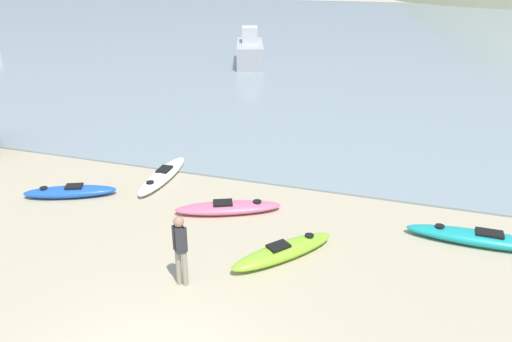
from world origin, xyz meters
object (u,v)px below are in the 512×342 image
object	(u,v)px
kayak_on_sand_2	(228,208)
moored_boat_0	(250,51)
kayak_on_sand_0	(481,238)
kayak_on_sand_4	(283,251)
kayak_on_sand_1	(163,175)
person_near_foreground	(180,247)
kayak_on_sand_3	(70,192)

from	to	relation	value
kayak_on_sand_2	moored_boat_0	xyz separation A→B (m)	(-6.02, 19.75, 0.73)
kayak_on_sand_0	kayak_on_sand_2	distance (m)	6.57
kayak_on_sand_4	moored_boat_0	size ratio (longest dim) A/B	0.51
kayak_on_sand_1	kayak_on_sand_2	size ratio (longest dim) A/B	1.06
kayak_on_sand_0	person_near_foreground	size ratio (longest dim) A/B	2.14
kayak_on_sand_1	kayak_on_sand_3	xyz separation A→B (m)	(-2.03, -1.98, 0.02)
kayak_on_sand_0	kayak_on_sand_3	distance (m)	11.44
kayak_on_sand_4	person_near_foreground	world-z (taller)	person_near_foreground
kayak_on_sand_1	moored_boat_0	bearing A→B (deg)	99.94
person_near_foreground	moored_boat_0	bearing A→B (deg)	105.12
kayak_on_sand_1	person_near_foreground	xyz separation A→B (m)	(3.06, -4.89, 0.82)
kayak_on_sand_0	kayak_on_sand_1	size ratio (longest dim) A/B	1.12
person_near_foreground	moored_boat_0	distance (m)	24.00
person_near_foreground	kayak_on_sand_4	bearing A→B (deg)	43.07
kayak_on_sand_2	kayak_on_sand_3	world-z (taller)	kayak_on_sand_3
kayak_on_sand_0	person_near_foreground	xyz separation A→B (m)	(-6.32, -3.79, 0.79)
moored_boat_0	kayak_on_sand_3	bearing A→B (deg)	-86.68
kayak_on_sand_4	moored_boat_0	world-z (taller)	moored_boat_0
person_near_foreground	kayak_on_sand_2	bearing A→B (deg)	94.05
kayak_on_sand_0	kayak_on_sand_4	bearing A→B (deg)	-155.05
kayak_on_sand_0	kayak_on_sand_1	world-z (taller)	kayak_on_sand_0
kayak_on_sand_0	moored_boat_0	bearing A→B (deg)	123.00
kayak_on_sand_3	person_near_foreground	size ratio (longest dim) A/B	1.63
kayak_on_sand_2	moored_boat_0	size ratio (longest dim) A/B	0.58
kayak_on_sand_2	moored_boat_0	distance (m)	20.66
kayak_on_sand_1	kayak_on_sand_3	size ratio (longest dim) A/B	1.17
kayak_on_sand_2	moored_boat_0	world-z (taller)	moored_boat_0
person_near_foreground	kayak_on_sand_1	bearing A→B (deg)	122.02
kayak_on_sand_0	moored_boat_0	distance (m)	23.11
kayak_on_sand_2	kayak_on_sand_4	bearing A→B (deg)	-40.02
kayak_on_sand_2	kayak_on_sand_1	bearing A→B (deg)	152.44
kayak_on_sand_3	kayak_on_sand_4	bearing A→B (deg)	-10.03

